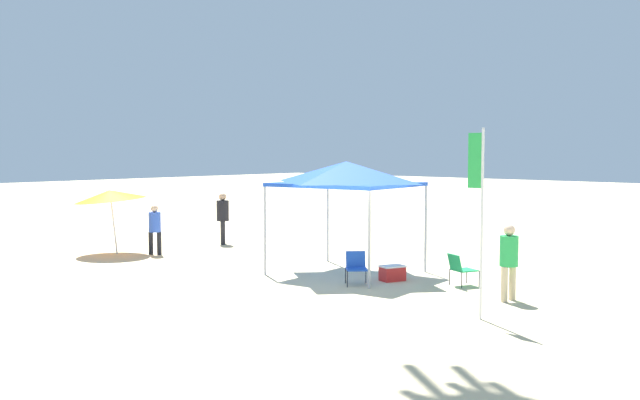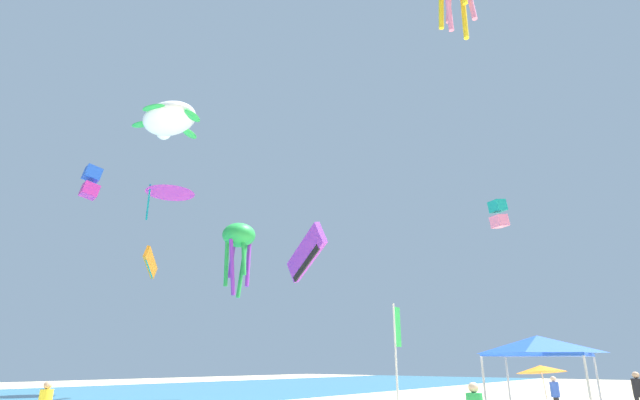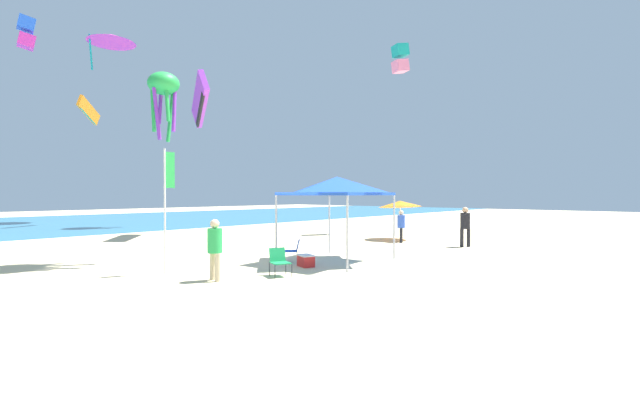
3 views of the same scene
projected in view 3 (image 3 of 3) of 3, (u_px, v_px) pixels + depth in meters
name	position (u px, v px, depth m)	size (l,w,h in m)	color
ground	(309.00, 263.00, 15.64)	(120.00, 120.00, 0.10)	beige
ocean_strip	(45.00, 224.00, 35.56)	(120.00, 27.15, 0.02)	teal
canopy_tent	(337.00, 186.00, 15.71)	(3.71, 3.37, 3.08)	#B7B7BC
beach_umbrella	(400.00, 204.00, 23.29)	(2.30, 2.29, 2.22)	silver
folding_chair_left_of_tent	(279.00, 260.00, 12.95)	(0.72, 0.78, 0.82)	black
folding_chair_near_cooler	(293.00, 249.00, 15.53)	(0.81, 0.81, 0.82)	black
cooler_box	(306.00, 261.00, 14.57)	(0.60, 0.72, 0.40)	red
banner_flag	(167.00, 199.00, 13.21)	(0.36, 0.06, 3.83)	silver
person_watching_sky	(401.00, 224.00, 21.81)	(0.39, 0.39, 1.62)	black
person_by_tent	(215.00, 245.00, 12.19)	(0.41, 0.46, 1.74)	#C6B28C
person_kite_handler	(465.00, 223.00, 19.99)	(0.44, 0.44, 1.85)	black
kite_box_blue	(26.00, 33.00, 34.31)	(1.49, 1.36, 2.56)	blue
kite_parafoil_purple	(200.00, 101.00, 25.30)	(2.20, 4.27, 2.72)	purple
kite_delta_magenta	(111.00, 39.00, 37.72)	(5.49, 5.50, 3.15)	#E02D9E
kite_box_teal	(400.00, 58.00, 27.60)	(1.19, 1.14, 1.84)	teal
kite_octopus_green	(164.00, 87.00, 32.03)	(2.28, 2.28, 5.08)	green
kite_parafoil_orange	(89.00, 111.00, 33.36)	(2.49, 2.28, 1.91)	orange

